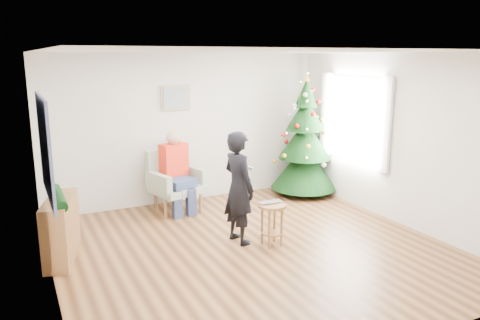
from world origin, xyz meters
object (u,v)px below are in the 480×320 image
console (61,229)px  standing_man (239,188)px  christmas_tree (305,141)px  armchair (175,188)px  stool (272,224)px

console → standing_man: bearing=3.9°
christmas_tree → armchair: 2.57m
stool → console: console is taller
stool → standing_man: 0.68m
armchair → standing_man: bearing=-94.8°
christmas_tree → standing_man: (-2.14, -1.56, -0.22)m
stool → armchair: bearing=109.3°
stool → armchair: (-0.70, 2.00, 0.08)m
stool → console: (-2.62, 0.81, 0.10)m
stool → standing_man: size_ratio=0.38×
stool → armchair: armchair is taller
stool → console: 2.74m
stool → christmas_tree: bearing=46.4°
standing_man → console: bearing=68.9°
christmas_tree → armchair: christmas_tree is taller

